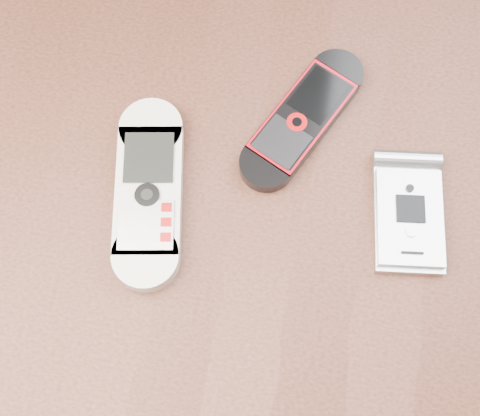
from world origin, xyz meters
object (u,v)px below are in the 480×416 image
(table, at_px, (235,246))
(motorola_razr, at_px, (409,215))
(nokia_white, at_px, (149,192))
(nokia_black_red, at_px, (302,118))

(table, relative_size, motorola_razr, 10.96)
(nokia_white, bearing_deg, table, -11.39)
(table, xyz_separation_m, nokia_white, (-0.07, 0.00, 0.11))
(nokia_black_red, bearing_deg, nokia_white, -115.93)
(table, height_order, nokia_black_red, nokia_black_red)
(nokia_black_red, height_order, motorola_razr, motorola_razr)
(table, bearing_deg, nokia_white, 177.95)
(table, bearing_deg, motorola_razr, 6.54)
(motorola_razr, bearing_deg, nokia_white, 177.37)
(nokia_black_red, xyz_separation_m, motorola_razr, (0.10, -0.07, 0.00))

